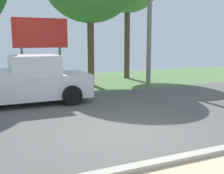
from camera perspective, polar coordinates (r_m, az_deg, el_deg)
ground_plane at (r=10.29m, az=-4.35°, el=-4.72°), size 40.00×22.00×0.20m
pickup_truck at (r=11.50m, az=-17.52°, el=1.01°), size 5.20×2.28×1.88m
utility_pole at (r=15.40m, az=7.57°, el=15.55°), size 1.80×0.24×7.93m
roadside_billboard at (r=14.13m, az=-14.10°, el=9.45°), size 2.60×0.12×3.50m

